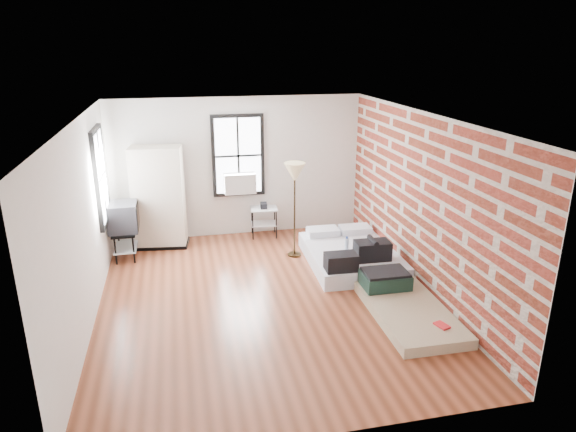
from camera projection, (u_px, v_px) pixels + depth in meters
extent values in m
plane|color=#5D2B18|center=(265.00, 299.00, 7.96)|extent=(6.00, 6.00, 0.00)
cube|color=silver|center=(238.00, 168.00, 10.29)|extent=(5.00, 0.01, 2.80)
cube|color=silver|center=(320.00, 315.00, 4.74)|extent=(5.00, 0.01, 2.80)
cube|color=silver|center=(84.00, 226.00, 7.00)|extent=(0.01, 6.00, 2.80)
cube|color=maroon|center=(421.00, 203.00, 8.02)|extent=(0.02, 6.00, 2.80)
cube|color=white|center=(262.00, 118.00, 7.06)|extent=(5.00, 6.00, 0.01)
cube|color=white|center=(238.00, 156.00, 10.16)|extent=(0.90, 0.02, 1.50)
cube|color=black|center=(214.00, 157.00, 10.08)|extent=(0.07, 0.08, 1.64)
cube|color=black|center=(262.00, 154.00, 10.28)|extent=(0.07, 0.08, 1.64)
cube|color=black|center=(237.00, 116.00, 9.93)|extent=(0.90, 0.08, 0.07)
cube|color=black|center=(239.00, 194.00, 10.43)|extent=(0.90, 0.08, 0.07)
cube|color=black|center=(238.00, 156.00, 10.15)|extent=(0.04, 0.02, 1.50)
cube|color=black|center=(238.00, 156.00, 10.15)|extent=(0.90, 0.02, 0.04)
cube|color=beige|center=(240.00, 183.00, 10.22)|extent=(0.62, 0.30, 0.40)
cube|color=white|center=(101.00, 176.00, 8.60)|extent=(0.02, 0.90, 1.50)
cube|color=black|center=(96.00, 184.00, 8.15)|extent=(0.08, 0.07, 1.64)
cube|color=black|center=(104.00, 170.00, 9.04)|extent=(0.08, 0.07, 1.64)
cube|color=black|center=(94.00, 130.00, 8.34)|extent=(0.08, 0.90, 0.07)
cube|color=black|center=(106.00, 221.00, 8.85)|extent=(0.08, 0.90, 0.07)
cube|color=black|center=(102.00, 176.00, 8.60)|extent=(0.02, 0.04, 1.50)
cube|color=black|center=(102.00, 176.00, 8.60)|extent=(0.02, 0.90, 0.04)
cube|color=white|center=(351.00, 256.00, 9.22)|extent=(1.57, 2.09, 0.27)
cube|color=white|center=(323.00, 232.00, 9.86)|extent=(0.60, 0.40, 0.13)
cube|color=white|center=(355.00, 229.00, 9.97)|extent=(0.60, 0.40, 0.13)
cube|color=black|center=(372.00, 250.00, 8.72)|extent=(0.60, 0.36, 0.32)
cylinder|color=black|center=(373.00, 240.00, 8.66)|extent=(0.10, 0.38, 0.09)
cube|color=black|center=(341.00, 262.00, 8.31)|extent=(0.53, 0.34, 0.28)
cylinder|color=#AFC7E1|center=(347.00, 245.00, 9.07)|extent=(0.08, 0.08, 0.24)
cylinder|color=#183CAB|center=(347.00, 238.00, 9.03)|extent=(0.04, 0.04, 0.03)
cube|color=tan|center=(410.00, 312.00, 7.42)|extent=(1.05, 1.96, 0.15)
cube|color=#152F26|center=(385.00, 280.00, 8.01)|extent=(0.72, 0.52, 0.23)
cube|color=black|center=(386.00, 272.00, 7.97)|extent=(0.68, 0.48, 0.04)
cube|color=red|center=(442.00, 325.00, 6.91)|extent=(0.19, 0.24, 0.03)
cube|color=black|center=(163.00, 244.00, 10.08)|extent=(1.06, 0.69, 0.06)
cube|color=beige|center=(159.00, 196.00, 9.77)|extent=(1.01, 0.64, 1.90)
cylinder|color=black|center=(253.00, 226.00, 10.28)|extent=(0.02, 0.02, 0.59)
cylinder|color=black|center=(276.00, 225.00, 10.33)|extent=(0.02, 0.02, 0.59)
cylinder|color=black|center=(252.00, 220.00, 10.62)|extent=(0.02, 0.02, 0.59)
cylinder|color=black|center=(275.00, 219.00, 10.68)|extent=(0.02, 0.02, 0.59)
cube|color=silver|center=(264.00, 208.00, 10.38)|extent=(0.58, 0.48, 0.02)
cube|color=silver|center=(264.00, 223.00, 10.49)|extent=(0.55, 0.46, 0.02)
cube|color=black|center=(264.00, 205.00, 10.36)|extent=(0.15, 0.21, 0.11)
cylinder|color=black|center=(294.00, 254.00, 9.61)|extent=(0.25, 0.25, 0.03)
cylinder|color=black|center=(295.00, 215.00, 9.36)|extent=(0.03, 0.03, 1.52)
cone|color=#D4C187|center=(295.00, 172.00, 9.10)|extent=(0.38, 0.38, 0.34)
cylinder|color=black|center=(115.00, 251.00, 9.13)|extent=(0.03, 0.03, 0.52)
cylinder|color=black|center=(134.00, 250.00, 9.19)|extent=(0.03, 0.03, 0.52)
cylinder|color=black|center=(119.00, 239.00, 9.70)|extent=(0.03, 0.03, 0.52)
cylinder|color=black|center=(136.00, 237.00, 9.77)|extent=(0.03, 0.03, 0.52)
cube|color=black|center=(124.00, 231.00, 9.36)|extent=(0.41, 0.75, 0.03)
cube|color=silver|center=(126.00, 247.00, 9.46)|extent=(0.39, 0.72, 0.02)
cube|color=black|center=(123.00, 217.00, 9.28)|extent=(0.52, 0.60, 0.52)
cube|color=black|center=(138.00, 216.00, 9.33)|extent=(0.02, 0.50, 0.41)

